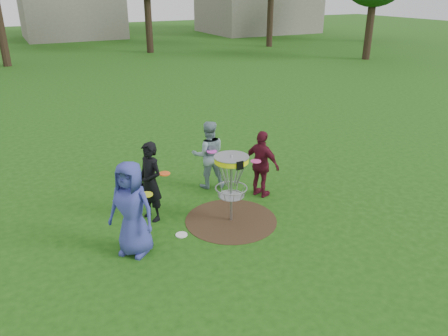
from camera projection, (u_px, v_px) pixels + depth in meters
name	position (u px, v px, depth m)	size (l,w,h in m)	color
ground	(231.00, 220.00, 8.56)	(100.00, 100.00, 0.00)	#19470F
dirt_patch	(231.00, 220.00, 8.56)	(1.80, 1.80, 0.01)	#47331E
player_blue	(132.00, 209.00, 7.22)	(0.82, 0.53, 1.67)	#373E99
player_black	(150.00, 182.00, 8.33)	(0.58, 0.38, 1.58)	black
player_grey	(208.00, 155.00, 9.72)	(0.75, 0.58, 1.54)	#7D98A2
player_maroon	(262.00, 164.00, 9.29)	(0.86, 0.36, 1.47)	#5A1425
disc_on_grass	(181.00, 235.00, 8.04)	(0.22, 0.22, 0.02)	white
disc_golf_basket	(231.00, 173.00, 8.17)	(0.66, 0.67, 1.38)	#9EA0A5
held_discs	(198.00, 169.00, 8.49)	(2.79, 1.76, 0.14)	#C4D317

